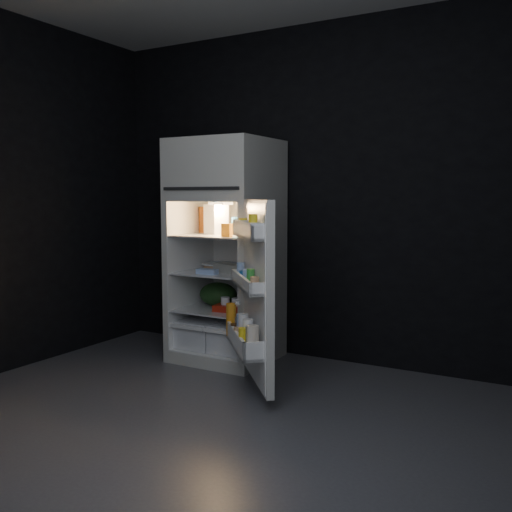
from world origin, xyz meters
The scene contains 17 objects.
floor centered at (0.00, 0.00, 0.00)m, with size 4.00×3.40×0.00m, color #4E4E53.
wall_back centered at (0.00, 1.70, 1.35)m, with size 4.00×0.00×2.70m, color black.
refrigerator centered at (-0.73, 1.32, 0.96)m, with size 0.76×0.71×1.78m.
fridge_door centered at (-0.10, 0.66, 0.68)m, with size 0.62×0.67×1.22m.
milk_jug centered at (-0.82, 1.30, 1.15)m, with size 0.14×0.14×0.24m, color white.
mayo_jar centered at (-0.61, 1.31, 1.10)m, with size 0.12×0.12×0.14m, color #1E5EA4.
jam_jar centered at (-0.54, 1.31, 1.09)m, with size 0.09×0.09×0.13m, color #321E0D.
amber_bottle centered at (-1.00, 1.38, 1.14)m, with size 0.08×0.08×0.22m, color #B2561C.
small_carton centered at (-0.58, 1.08, 1.08)m, with size 0.07×0.06×0.10m, color orange.
egg_carton centered at (-0.67, 1.24, 0.76)m, with size 0.28×0.11×0.07m, color gray.
pie centered at (-0.85, 1.40, 0.75)m, with size 0.27×0.27×0.04m, color tan.
flat_package centered at (-0.76, 1.08, 0.75)m, with size 0.16×0.08×0.04m, color #8BA7D7.
wrapped_pkg centered at (-0.54, 1.41, 0.75)m, with size 0.11×0.09×0.05m, color beige.
produce_bag centered at (-0.82, 1.32, 0.52)m, with size 0.32×0.27×0.20m, color #193815.
yogurt_tray centered at (-0.60, 1.18, 0.45)m, with size 0.27×0.15×0.05m, color #A51D0E.
small_can_red centered at (-0.60, 1.42, 0.47)m, with size 0.07×0.07×0.09m, color #A51D0E.
small_can_silver centered at (-0.50, 1.37, 0.47)m, with size 0.06×0.06×0.09m, color silver.
Camera 1 is at (1.75, -2.58, 1.33)m, focal length 40.00 mm.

